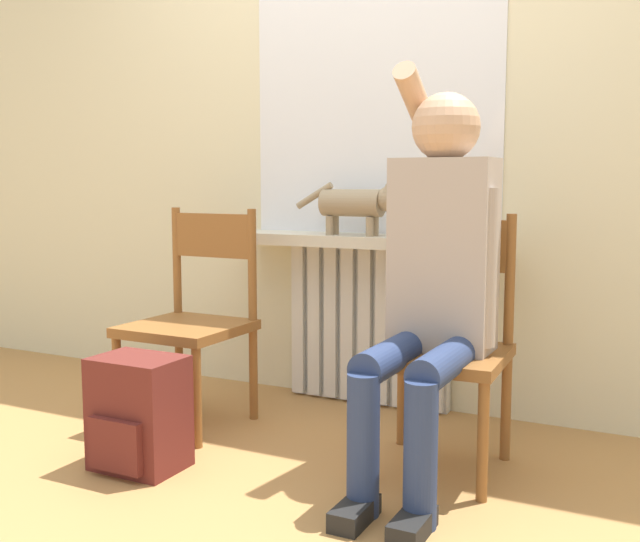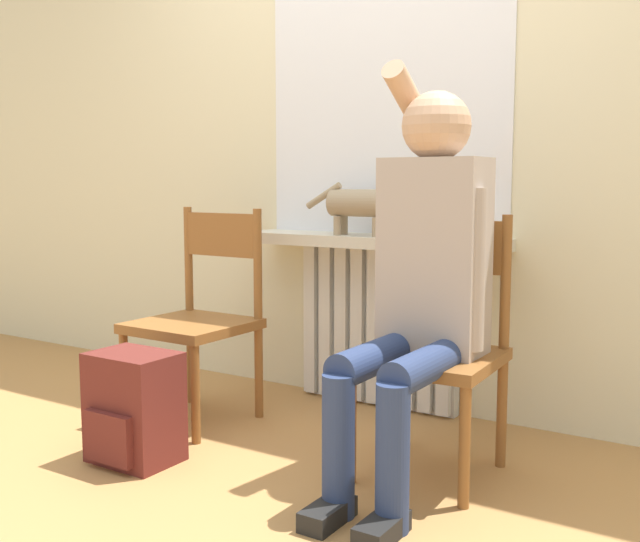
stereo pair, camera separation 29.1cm
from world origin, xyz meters
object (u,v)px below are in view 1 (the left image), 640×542
(chair_left, at_px, (193,317))
(cat, at_px, (359,203))
(chair_right, at_px, (443,342))
(backpack, at_px, (138,414))
(person, at_px, (435,268))

(chair_left, relative_size, cat, 1.82)
(chair_right, height_order, cat, cat)
(chair_left, distance_m, cat, 0.85)
(chair_left, height_order, cat, cat)
(cat, height_order, backpack, cat)
(chair_left, bearing_deg, person, -5.06)
(chair_right, height_order, backpack, chair_right)
(cat, distance_m, backpack, 1.26)
(chair_right, xyz_separation_m, person, (0.00, -0.11, 0.27))
(person, distance_m, cat, 0.79)
(person, bearing_deg, cat, 132.96)
(chair_right, bearing_deg, backpack, -154.44)
(person, bearing_deg, chair_left, 174.11)
(chair_left, xyz_separation_m, person, (1.07, -0.11, 0.27))
(chair_right, bearing_deg, chair_left, 177.41)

